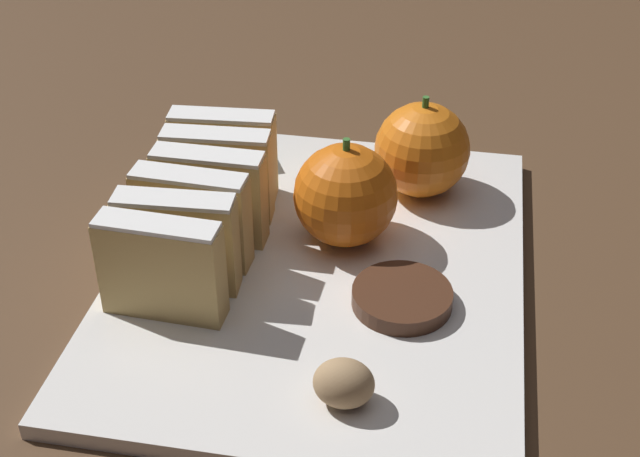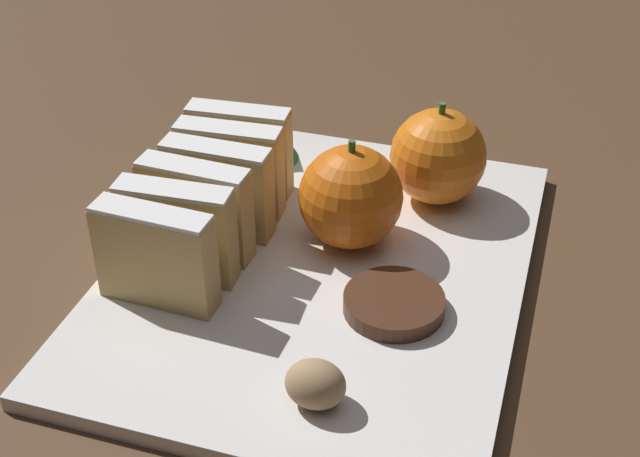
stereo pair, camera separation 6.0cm
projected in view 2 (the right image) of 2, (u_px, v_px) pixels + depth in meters
ground_plane at (320, 277)px, 0.63m from camera, size 6.00×6.00×0.00m
serving_platter at (320, 270)px, 0.63m from camera, size 0.28×0.36×0.01m
stollen_slice_front at (156, 257)px, 0.57m from camera, size 0.08×0.03×0.07m
stollen_slice_second at (176, 232)px, 0.59m from camera, size 0.08×0.03×0.07m
stollen_slice_third at (196, 209)px, 0.62m from camera, size 0.08×0.03×0.07m
stollen_slice_fourth at (218, 189)px, 0.64m from camera, size 0.08×0.02×0.07m
stollen_slice_fifth at (230, 169)px, 0.66m from camera, size 0.08×0.03×0.07m
stollen_slice_sixth at (240, 149)px, 0.68m from camera, size 0.08×0.03×0.07m
orange_near at (438, 156)px, 0.67m from camera, size 0.07×0.07×0.08m
orange_far at (351, 197)px, 0.63m from camera, size 0.07×0.07×0.08m
walnut at (315, 384)px, 0.51m from camera, size 0.04×0.03×0.03m
chocolate_cookie at (394, 303)px, 0.58m from camera, size 0.07×0.07×0.01m
evergreen_sprig at (266, 133)px, 0.73m from camera, size 0.05×0.05×0.05m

